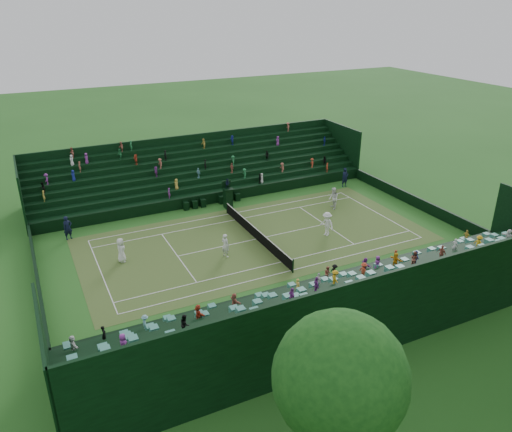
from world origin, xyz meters
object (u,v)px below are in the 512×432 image
(player_near_west, at_px, (121,250))
(player_far_west, at_px, (333,198))
(umpire_chair, at_px, (228,195))
(player_near_east, at_px, (225,245))
(tennis_net, at_px, (256,233))
(player_far_east, at_px, (327,224))

(player_near_west, relative_size, player_far_west, 0.93)
(umpire_chair, xyz_separation_m, player_near_east, (8.53, -3.84, -0.25))
(umpire_chair, relative_size, player_near_west, 1.49)
(umpire_chair, height_order, player_near_east, umpire_chair)
(tennis_net, relative_size, umpire_chair, 4.27)
(tennis_net, height_order, player_near_west, player_near_west)
(player_near_west, bearing_deg, player_far_west, -75.38)
(umpire_chair, relative_size, player_near_east, 1.49)
(player_near_west, bearing_deg, player_far_east, -90.22)
(player_far_west, xyz_separation_m, player_far_east, (4.36, -3.58, 0.01))
(player_far_east, bearing_deg, player_far_west, 125.03)
(player_far_east, bearing_deg, player_near_west, -115.73)
(player_far_west, bearing_deg, player_far_east, -22.70)
(player_far_east, bearing_deg, player_near_east, -106.95)
(umpire_chair, distance_m, player_far_east, 9.96)
(tennis_net, bearing_deg, player_near_west, -95.58)
(player_far_west, height_order, player_far_east, player_far_east)
(tennis_net, xyz_separation_m, player_far_east, (1.79, 5.37, 0.46))
(player_near_east, relative_size, player_far_east, 0.92)
(player_near_west, xyz_separation_m, player_far_east, (2.79, 15.57, 0.08))
(tennis_net, height_order, player_far_west, player_far_west)
(player_far_west, relative_size, player_far_east, 0.99)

